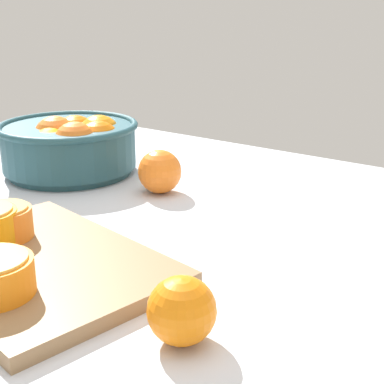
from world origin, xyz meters
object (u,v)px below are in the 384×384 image
object	(u,v)px
fruit_bowl	(72,144)
loose_orange_1	(160,172)
orange_half_2	(2,222)
loose_orange_2	(182,311)
cutting_board	(35,264)

from	to	relation	value
fruit_bowl	loose_orange_1	bearing A→B (deg)	2.11
orange_half_2	loose_orange_2	bearing A→B (deg)	-5.40
fruit_bowl	loose_orange_2	distance (cm)	57.57
orange_half_2	loose_orange_1	bearing A→B (deg)	87.32
orange_half_2	loose_orange_2	xyz separation A→B (cm)	(30.04, -2.84, -0.52)
cutting_board	orange_half_2	world-z (taller)	orange_half_2
fruit_bowl	cutting_board	distance (cm)	39.90
fruit_bowl	loose_orange_2	world-z (taller)	fruit_bowl
cutting_board	orange_half_2	distance (cm)	8.45
loose_orange_1	loose_orange_2	size ratio (longest dim) A/B	1.11
fruit_bowl	loose_orange_2	size ratio (longest dim) A/B	3.88
fruit_bowl	loose_orange_1	size ratio (longest dim) A/B	3.50
fruit_bowl	orange_half_2	world-z (taller)	fruit_bowl
fruit_bowl	loose_orange_1	world-z (taller)	fruit_bowl
cutting_board	loose_orange_1	world-z (taller)	loose_orange_1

